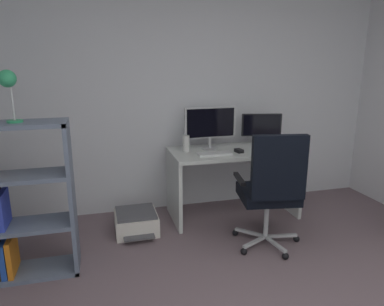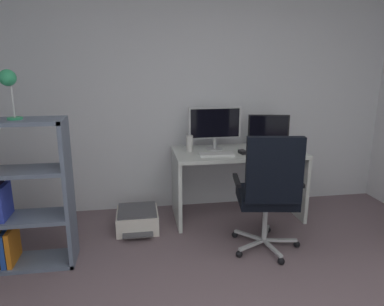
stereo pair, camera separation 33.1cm
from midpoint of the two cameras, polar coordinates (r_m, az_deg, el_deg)
The scene contains 10 objects.
wall_back at distance 3.97m, azimuth -3.95°, elevation 9.86°, with size 4.56×0.10×2.64m, color silver.
desk at distance 3.80m, azimuth 4.17°, elevation -2.46°, with size 1.34×0.65×0.73m.
monitor_main at distance 3.72m, azimuth 0.39°, elevation 4.64°, with size 0.56×0.18×0.45m.
monitor_secondary at distance 3.92m, azimuth 8.75°, elevation 4.16°, with size 0.43×0.18×0.36m.
keyboard at distance 3.53m, azimuth 0.97°, elevation -0.17°, with size 0.34×0.13×0.02m, color silver.
computer_mouse at distance 3.64m, azimuth 4.99°, elevation 0.33°, with size 0.06×0.10×0.03m, color black.
desktop_speaker at distance 3.65m, azimuth -3.56°, elevation 1.48°, with size 0.07×0.07×0.17m, color silver.
office_chair at distance 3.10m, azimuth 9.74°, elevation -5.42°, with size 0.63×0.62×1.08m.
desk_lamp at distance 2.89m, azimuth -30.50°, elevation 9.64°, with size 0.13×0.12×0.37m.
printer at distance 3.63m, azimuth -11.60°, elevation -10.83°, with size 0.41×0.50×0.21m.
Camera 1 is at (-0.92, -1.03, 1.63)m, focal length 33.18 mm.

